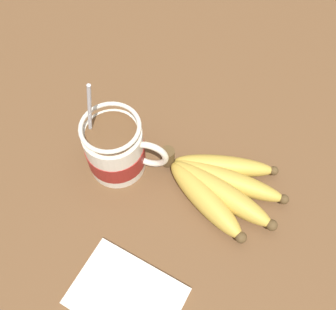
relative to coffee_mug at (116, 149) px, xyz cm
name	(u,v)px	position (x,y,z in cm)	size (l,w,h in cm)	color
table	(142,168)	(3.19, 1.09, -6.04)	(99.07, 99.07, 3.46)	brown
coffee_mug	(116,149)	(0.00, 0.00, 0.00)	(12.17, 8.41, 17.40)	beige
banana_bunch	(219,185)	(15.18, -0.70, -2.64)	(18.91, 14.05, 4.03)	#4C381E
napkin	(126,296)	(6.79, -17.94, -4.01)	(15.41, 12.55, 0.60)	beige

